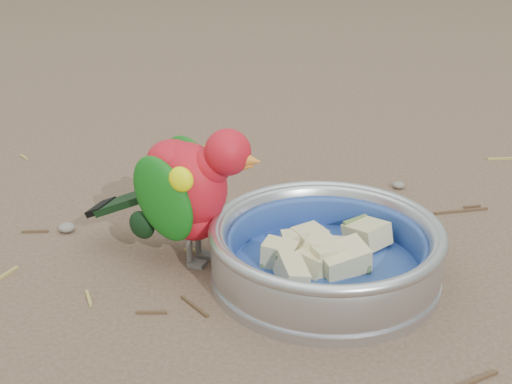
{
  "coord_description": "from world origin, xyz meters",
  "views": [
    {
      "loc": [
        -0.1,
        -0.53,
        0.38
      ],
      "look_at": [
        -0.09,
        0.14,
        0.08
      ],
      "focal_mm": 50.0,
      "sensor_mm": 36.0,
      "label": 1
    }
  ],
  "objects": [
    {
      "name": "ground",
      "position": [
        0.0,
        0.0,
        0.0
      ],
      "size": [
        60.0,
        60.0,
        0.0
      ],
      "primitive_type": "plane",
      "color": "brown"
    },
    {
      "name": "food_bowl",
      "position": [
        -0.02,
        0.09,
        0.01
      ],
      "size": [
        0.23,
        0.23,
        0.02
      ],
      "primitive_type": "cylinder",
      "color": "#B2B2BA",
      "rests_on": "ground"
    },
    {
      "name": "bowl_wall",
      "position": [
        -0.02,
        0.09,
        0.04
      ],
      "size": [
        0.23,
        0.23,
        0.04
      ],
      "primitive_type": null,
      "color": "#B2B2BA",
      "rests_on": "food_bowl"
    },
    {
      "name": "fruit_wedges",
      "position": [
        -0.02,
        0.09,
        0.03
      ],
      "size": [
        0.14,
        0.14,
        0.03
      ],
      "primitive_type": null,
      "color": "#CFC288",
      "rests_on": "food_bowl"
    },
    {
      "name": "lory_parrot",
      "position": [
        -0.15,
        0.14,
        0.07
      ],
      "size": [
        0.2,
        0.15,
        0.15
      ],
      "primitive_type": null,
      "rotation": [
        0.0,
        0.0,
        -1.97
      ],
      "color": "red",
      "rests_on": "ground"
    },
    {
      "name": "ground_debris",
      "position": [
        0.02,
        0.08,
        0.0
      ],
      "size": [
        0.9,
        0.8,
        0.01
      ],
      "primitive_type": null,
      "color": "#A08945",
      "rests_on": "ground"
    }
  ]
}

